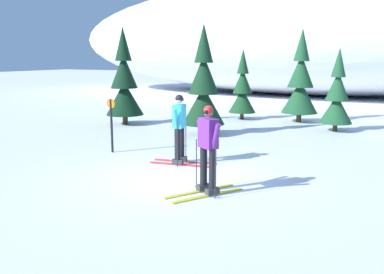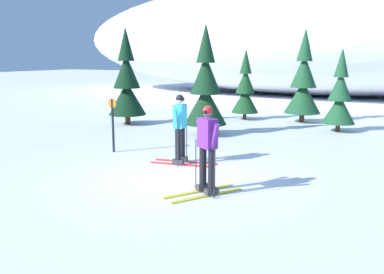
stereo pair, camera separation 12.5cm
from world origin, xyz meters
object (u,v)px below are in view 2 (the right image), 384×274
pine_tree_center (206,89)px  trail_marker_post (113,122)px  pine_tree_center_right (303,83)px  pine_tree_far_right (340,97)px  skier_purple_jacket (207,148)px  skier_cyan_jacket (180,128)px  pine_tree_center_left (245,90)px  pine_tree_far_left (127,84)px

pine_tree_center → trail_marker_post: size_ratio=2.47×
trail_marker_post → pine_tree_center_right: bearing=66.9°
pine_tree_far_right → trail_marker_post: (-5.31, -6.66, -0.40)m
trail_marker_post → skier_purple_jacket: bearing=-27.9°
pine_tree_center_right → trail_marker_post: bearing=-113.1°
skier_cyan_jacket → pine_tree_far_right: size_ratio=0.59×
pine_tree_far_right → trail_marker_post: pine_tree_far_right is taller
pine_tree_center_left → pine_tree_center_right: bearing=8.7°
skier_cyan_jacket → pine_tree_center_left: pine_tree_center_left is taller
pine_tree_center_left → pine_tree_center_right: size_ratio=0.79×
skier_cyan_jacket → pine_tree_far_right: bearing=67.3°
pine_tree_far_left → pine_tree_center_left: 5.22m
pine_tree_far_right → trail_marker_post: size_ratio=1.96×
pine_tree_center_left → trail_marker_post: pine_tree_center_left is taller
pine_tree_far_left → pine_tree_far_right: (8.04, 2.22, -0.36)m
pine_tree_center_left → trail_marker_post: size_ratio=1.96×
skier_cyan_jacket → pine_tree_far_left: bearing=137.5°
trail_marker_post → pine_tree_center_left: bearing=82.1°
pine_tree_center → pine_tree_center_right: bearing=62.7°
skier_purple_jacket → pine_tree_center_right: (-0.53, 10.49, 0.69)m
skier_cyan_jacket → pine_tree_far_right: pine_tree_far_right is taller
skier_cyan_jacket → pine_tree_center_right: bearing=82.4°
pine_tree_center_left → pine_tree_center_right: (2.46, 0.37, 0.35)m
trail_marker_post → skier_cyan_jacket: bearing=-6.4°
pine_tree_center_left → skier_purple_jacket: bearing=-73.6°
pine_tree_center_right → skier_purple_jacket: bearing=-87.1°
skier_cyan_jacket → pine_tree_far_right: (2.89, 6.93, 0.34)m
skier_purple_jacket → pine_tree_center_left: (-2.99, 10.12, 0.34)m
pine_tree_far_left → pine_tree_center_left: bearing=42.5°
skier_cyan_jacket → skier_purple_jacket: bearing=-48.4°
skier_purple_jacket → pine_tree_far_right: 8.91m
skier_purple_jacket → pine_tree_center: (-2.90, 5.90, 0.68)m
pine_tree_center_left → pine_tree_center: pine_tree_center is taller
pine_tree_center → skier_purple_jacket: bearing=-63.9°
pine_tree_center_left → pine_tree_far_left: bearing=-137.5°
pine_tree_center → trail_marker_post: pine_tree_center is taller
skier_purple_jacket → pine_tree_center_left: pine_tree_center_left is taller
skier_cyan_jacket → pine_tree_center: (-1.22, 4.01, 0.68)m
skier_purple_jacket → trail_marker_post: (-4.09, 2.16, -0.06)m
pine_tree_far_right → skier_purple_jacket: bearing=-97.8°
pine_tree_center_right → pine_tree_far_right: pine_tree_center_right is taller
skier_purple_jacket → trail_marker_post: 4.63m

